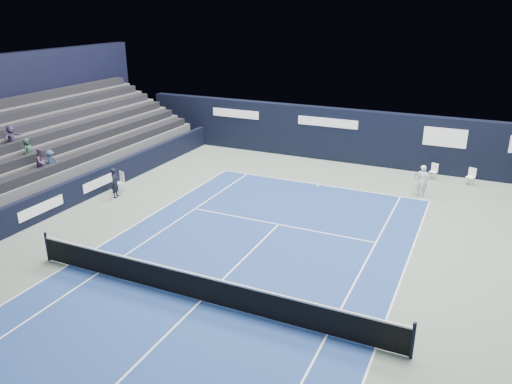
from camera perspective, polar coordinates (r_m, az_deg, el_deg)
ground at (r=17.59m, az=-2.94°, el=-9.12°), size 48.00×48.00×0.00m
court_surface at (r=16.11m, az=-6.31°, el=-12.27°), size 10.97×23.77×0.01m
folding_chair_back_a at (r=28.16m, az=19.71°, el=2.55°), size 0.45×0.47×0.84m
folding_chair_back_b at (r=27.93m, az=23.38°, el=1.77°), size 0.48×0.48×0.88m
line_judge_chair at (r=25.54m, az=-15.25°, el=1.27°), size 0.58×0.57×1.00m
line_judge at (r=24.80m, az=-15.80°, el=1.03°), size 0.49×0.61×1.46m
court_markings at (r=16.11m, az=-6.31°, el=-12.25°), size 11.03×23.83×0.00m
tennis_net at (r=15.84m, az=-6.39°, el=-10.74°), size 12.90×0.10×1.10m
back_sponsor_wall at (r=29.76m, az=10.13°, el=6.38°), size 26.00×0.63×3.10m
side_barrier_left at (r=25.49m, az=-17.93°, el=1.02°), size 0.33×22.00×1.20m
spectator_stand at (r=28.39m, az=-22.55°, el=5.26°), size 6.00×18.00×6.40m
tennis_player at (r=25.30m, az=18.43°, el=1.26°), size 0.59×0.81×1.56m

